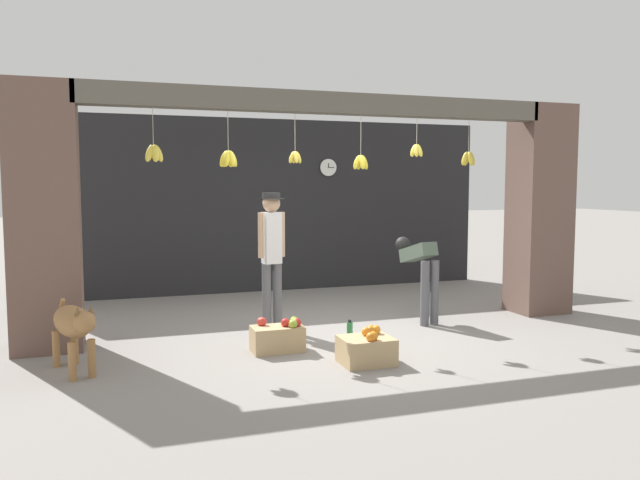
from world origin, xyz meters
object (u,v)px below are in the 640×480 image
dog (74,324)px  worker_stooping (420,267)px  water_bottle (350,333)px  wall_clock (328,167)px  fruit_crate_oranges (367,349)px  shopkeeper (272,250)px  fruit_crate_apples (278,337)px

dog → worker_stooping: 4.18m
dog → water_bottle: bearing=75.4°
dog → worker_stooping: worker_stooping is taller
worker_stooping → wall_clock: size_ratio=3.51×
water_bottle → wall_clock: 4.21m
fruit_crate_oranges → water_bottle: fruit_crate_oranges is taller
water_bottle → wall_clock: wall_clock is taller
shopkeeper → fruit_crate_apples: bearing=69.8°
dog → fruit_crate_oranges: size_ratio=2.01×
worker_stooping → fruit_crate_oranges: 2.12m
worker_stooping → fruit_crate_apples: (-2.08, -0.80, -0.55)m
fruit_crate_oranges → wall_clock: wall_clock is taller
dog → worker_stooping: bearing=84.8°
worker_stooping → water_bottle: (-1.26, -0.77, -0.58)m
fruit_crate_oranges → fruit_crate_apples: 1.00m
dog → fruit_crate_apples: size_ratio=1.88×
shopkeeper → dog: bearing=16.8°
dog → shopkeeper: bearing=98.3°
water_bottle → wall_clock: size_ratio=0.89×
water_bottle → fruit_crate_oranges: bearing=-98.7°
fruit_crate_apples → water_bottle: 0.82m
fruit_crate_apples → wall_clock: size_ratio=1.78×
shopkeeper → water_bottle: size_ratio=6.16×
shopkeeper → wall_clock: size_ratio=5.48×
fruit_crate_oranges → water_bottle: bearing=81.3°
dog → fruit_crate_apples: bearing=75.9°
dog → wall_clock: wall_clock is taller
water_bottle → wall_clock: (1.02, 3.61, 1.91)m
fruit_crate_apples → water_bottle: fruit_crate_apples is taller
fruit_crate_oranges → dog: bearing=168.1°
dog → fruit_crate_oranges: bearing=59.8°
worker_stooping → fruit_crate_apples: worker_stooping is taller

